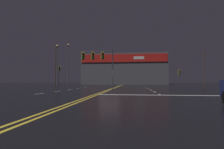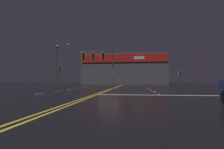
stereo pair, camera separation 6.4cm
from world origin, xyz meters
name	(u,v)px [view 2 (the right image)]	position (x,y,z in m)	size (l,w,h in m)	color
ground_plane	(109,90)	(0.00, 0.00, 0.00)	(200.00, 200.00, 0.00)	black
road_markings	(116,90)	(0.97, -1.47, 0.00)	(14.93, 60.00, 0.01)	gold
traffic_signal_median	(97,58)	(-1.63, 0.61, 3.99)	(4.55, 0.36, 5.11)	#38383D
traffic_signal_corner_northwest	(59,72)	(-11.42, 11.27, 2.95)	(0.42, 0.36, 4.02)	#38383D
traffic_signal_corner_northeast	(180,74)	(11.05, 10.57, 2.27)	(0.42, 0.36, 3.11)	#38383D
streetlight_near_left	(69,59)	(-13.26, 21.01, 6.63)	(0.56, 0.56, 10.54)	#59595E
streetlight_near_right	(57,59)	(-14.21, 16.60, 6.01)	(0.56, 0.56, 9.41)	#59595E
building_backdrop	(124,69)	(0.00, 38.07, 5.03)	(27.41, 10.23, 10.03)	#4C4C51
utility_pole_row	(116,65)	(-2.16, 30.44, 5.91)	(46.04, 0.26, 12.84)	#4C3828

